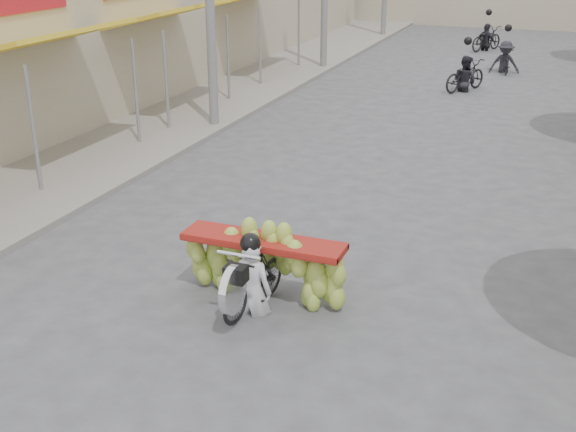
# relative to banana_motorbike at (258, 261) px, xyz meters

# --- Properties ---
(sidewalk_left) EXTENTS (4.00, 60.00, 0.12)m
(sidewalk_left) POSITION_rel_banana_motorbike_xyz_m (-6.44, 11.34, -0.61)
(sidewalk_left) COLOR gray
(sidewalk_left) RESTS_ON ground
(banana_motorbike) EXTENTS (2.31, 1.77, 1.94)m
(banana_motorbike) POSITION_rel_banana_motorbike_xyz_m (0.00, 0.00, 0.00)
(banana_motorbike) COLOR black
(banana_motorbike) RESTS_ON ground
(bg_motorbike_a) EXTENTS (1.42, 1.86, 1.95)m
(bg_motorbike_a) POSITION_rel_banana_motorbike_xyz_m (0.59, 15.32, 0.06)
(bg_motorbike_a) COLOR black
(bg_motorbike_a) RESTS_ON ground
(bg_motorbike_b) EXTENTS (1.16, 1.64, 1.95)m
(bg_motorbike_b) POSITION_rel_banana_motorbike_xyz_m (1.48, 18.97, 0.20)
(bg_motorbike_b) COLOR black
(bg_motorbike_b) RESTS_ON ground
(bg_motorbike_c) EXTENTS (1.44, 1.90, 1.95)m
(bg_motorbike_c) POSITION_rel_banana_motorbike_xyz_m (0.26, 23.80, 0.10)
(bg_motorbike_c) COLOR black
(bg_motorbike_c) RESTS_ON ground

